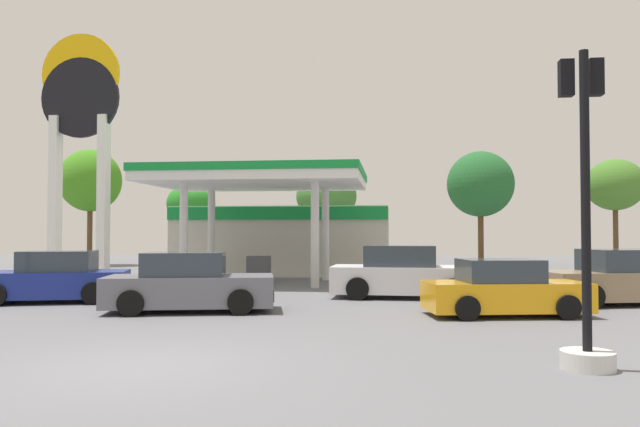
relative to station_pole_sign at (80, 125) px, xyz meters
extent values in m
plane|color=slate|center=(10.20, -17.14, -6.95)|extent=(90.00, 90.00, 0.00)
cube|color=beige|center=(8.67, 4.47, -5.29)|extent=(10.42, 5.17, 3.30)
cube|color=#148C38|center=(8.67, 1.84, -3.99)|extent=(10.42, 0.12, 0.60)
cube|color=white|center=(8.67, -1.71, -2.82)|extent=(8.46, 6.61, 0.35)
cube|color=#148C38|center=(8.67, -1.71, -2.49)|extent=(8.56, 6.71, 0.30)
cylinder|color=silver|center=(6.13, -3.53, -4.97)|extent=(0.32, 0.32, 3.95)
cylinder|color=silver|center=(11.21, -3.53, -4.97)|extent=(0.32, 0.32, 3.95)
cylinder|color=silver|center=(6.13, 0.10, -4.97)|extent=(0.32, 0.32, 3.95)
cylinder|color=silver|center=(11.21, 0.10, -4.97)|extent=(0.32, 0.32, 3.95)
cube|color=#4C4C51|center=(8.67, -1.71, -6.40)|extent=(0.90, 0.60, 1.10)
cube|color=white|center=(-1.16, -0.01, -3.27)|extent=(0.40, 0.56, 7.36)
cube|color=white|center=(1.16, -0.01, -3.27)|extent=(0.40, 0.56, 7.36)
cylinder|color=black|center=(0.00, -0.01, 1.23)|extent=(3.65, 0.22, 3.65)
cylinder|color=#F2B20C|center=(0.00, 0.01, 2.33)|extent=(3.65, 0.22, 3.65)
cube|color=white|center=(0.00, 0.05, 1.78)|extent=(3.36, 0.08, 0.66)
cylinder|color=black|center=(15.93, -5.77, -6.60)|extent=(0.71, 0.26, 0.70)
cylinder|color=black|center=(15.88, -7.65, -6.60)|extent=(0.71, 0.26, 0.70)
cylinder|color=black|center=(13.08, -5.69, -6.60)|extent=(0.71, 0.26, 0.70)
cylinder|color=black|center=(13.03, -7.58, -6.60)|extent=(0.71, 0.26, 0.70)
cube|color=silver|center=(14.48, -6.67, -6.37)|extent=(4.65, 2.05, 0.83)
cube|color=#2D3842|center=(14.32, -6.67, -5.64)|extent=(2.24, 1.77, 0.70)
cube|color=black|center=(16.74, -6.73, -6.49)|extent=(0.18, 1.84, 0.26)
cylinder|color=black|center=(2.58, -8.65, -6.62)|extent=(0.68, 0.39, 0.64)
cylinder|color=black|center=(5.58, -9.58, -6.62)|extent=(0.68, 0.39, 0.64)
cylinder|color=black|center=(5.09, -7.92, -6.62)|extent=(0.68, 0.39, 0.64)
cube|color=navy|center=(4.08, -9.12, -6.41)|extent=(4.56, 2.89, 0.77)
cube|color=#2D3842|center=(4.22, -9.07, -5.75)|extent=(2.37, 2.07, 0.64)
cylinder|color=black|center=(19.43, -8.95, -6.61)|extent=(0.71, 0.38, 0.67)
cylinder|color=black|center=(19.00, -7.20, -6.61)|extent=(0.71, 0.38, 0.67)
cube|color=#8C7556|center=(20.54, -7.75, -6.39)|extent=(4.71, 2.83, 0.80)
cube|color=#2D3842|center=(20.69, -7.72, -5.70)|extent=(2.42, 2.08, 0.67)
cube|color=black|center=(18.44, -8.26, -6.51)|extent=(0.53, 1.73, 0.25)
cylinder|color=black|center=(9.95, -9.56, -6.62)|extent=(0.69, 0.36, 0.66)
cylinder|color=black|center=(10.32, -11.28, -6.62)|extent=(0.69, 0.36, 0.66)
cylinder|color=black|center=(7.33, -10.12, -6.62)|extent=(0.69, 0.36, 0.66)
cylinder|color=black|center=(7.71, -11.85, -6.62)|extent=(0.69, 0.36, 0.66)
cube|color=slate|center=(8.83, -10.70, -6.40)|extent=(4.60, 2.68, 0.78)
cube|color=#2D3842|center=(8.68, -10.74, -5.73)|extent=(2.35, 2.00, 0.66)
cube|color=black|center=(10.89, -10.25, -6.52)|extent=(0.48, 1.70, 0.25)
cylinder|color=black|center=(17.91, -9.61, -6.65)|extent=(0.62, 0.31, 0.59)
cylinder|color=black|center=(18.20, -11.18, -6.65)|extent=(0.62, 0.31, 0.59)
cylinder|color=black|center=(15.53, -10.05, -6.65)|extent=(0.62, 0.31, 0.59)
cylinder|color=black|center=(15.82, -11.62, -6.65)|extent=(0.62, 0.31, 0.59)
cube|color=orange|center=(16.86, -10.61, -6.46)|extent=(4.14, 2.33, 0.71)
cube|color=#2D3842|center=(16.73, -10.64, -5.84)|extent=(2.09, 1.77, 0.59)
cube|color=black|center=(18.75, -10.26, -6.56)|extent=(0.40, 1.55, 0.22)
cylinder|color=silver|center=(17.03, -16.59, -6.81)|extent=(0.80, 0.80, 0.28)
cylinder|color=black|center=(17.03, -16.59, -4.37)|extent=(0.14, 0.14, 4.59)
cube|color=black|center=(16.81, -16.43, -2.46)|extent=(0.21, 0.20, 0.57)
sphere|color=red|center=(16.81, -16.30, -2.28)|extent=(0.15, 0.15, 0.15)
sphere|color=#D89E0C|center=(16.81, -16.30, -2.46)|extent=(0.15, 0.15, 0.15)
sphere|color=green|center=(16.81, -16.30, -2.64)|extent=(0.15, 0.15, 0.15)
cube|color=black|center=(17.25, -16.43, -2.46)|extent=(0.21, 0.20, 0.57)
sphere|color=red|center=(17.25, -16.30, -2.28)|extent=(0.15, 0.15, 0.15)
sphere|color=#D89E0C|center=(17.25, -16.30, -2.46)|extent=(0.15, 0.15, 0.15)
sphere|color=green|center=(17.25, -16.30, -2.64)|extent=(0.15, 0.15, 0.15)
cylinder|color=brown|center=(-4.58, 9.90, -5.02)|extent=(0.32, 0.32, 3.86)
ellipsoid|color=#41891E|center=(-4.58, 9.90, -1.67)|extent=(3.80, 3.80, 3.87)
cylinder|color=brown|center=(1.52, 11.02, -5.58)|extent=(0.36, 0.36, 2.74)
ellipsoid|color=#288526|center=(1.52, 11.02, -3.07)|extent=(3.02, 3.02, 2.46)
cylinder|color=brown|center=(10.12, 10.49, -5.52)|extent=(0.32, 0.32, 2.86)
ellipsoid|color=#3D7931|center=(10.12, 10.49, -2.72)|extent=(3.64, 3.64, 2.98)
cylinder|color=brown|center=(19.34, 11.50, -5.21)|extent=(0.34, 0.34, 3.47)
ellipsoid|color=#24612D|center=(19.34, 11.50, -1.99)|extent=(3.98, 3.98, 3.94)
cylinder|color=brown|center=(27.23, 12.03, -5.14)|extent=(0.30, 0.30, 3.62)
ellipsoid|color=#477B2A|center=(27.23, 12.03, -2.06)|extent=(3.38, 3.38, 3.05)
camera|label=1|loc=(14.11, -26.39, -4.87)|focal=34.66mm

